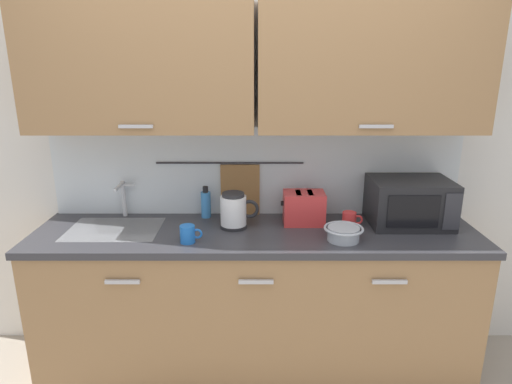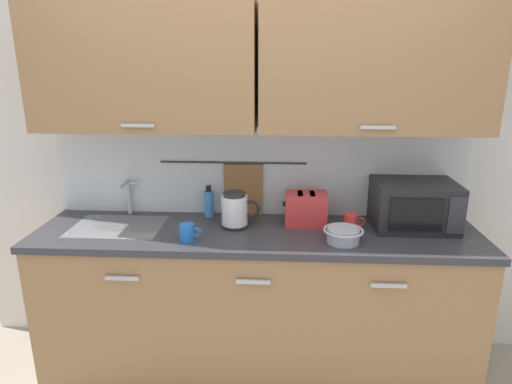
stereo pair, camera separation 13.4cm
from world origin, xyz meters
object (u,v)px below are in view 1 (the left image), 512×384
Objects in this scene: toaster at (305,208)px; mug_by_kettle at (350,220)px; electric_kettle at (235,211)px; mug_near_sink at (189,234)px; mixing_bowl at (344,233)px; microwave at (411,202)px; dish_soap_bottle at (207,204)px.

mug_by_kettle is (0.26, -0.08, -0.05)m from toaster.
mug_near_sink is (-0.24, -0.22, -0.05)m from electric_kettle.
microwave is at bearing 30.46° from mixing_bowl.
toaster reaches higher than mixing_bowl.
electric_kettle is 0.33m from mug_near_sink.
microwave is 1.22m from dish_soap_bottle.
mug_by_kettle is (-0.36, -0.07, -0.09)m from microwave.
toaster is at bearing 178.78° from microwave.
electric_kettle is 1.06× the size of mixing_bowl.
mug_near_sink is at bearing -97.52° from dish_soap_bottle.
electric_kettle reaches higher than mug_near_sink.
mug_near_sink and mug_by_kettle have the same top height.
toaster reaches higher than mug_near_sink.
toaster is 0.27m from mug_by_kettle.
toaster is at bearing -10.11° from dish_soap_bottle.
microwave reaches higher than toaster.
electric_kettle is at bearing 179.22° from mug_by_kettle.
mug_by_kettle is (0.90, 0.21, 0.00)m from mug_near_sink.
electric_kettle is 1.89× the size of mug_by_kettle.
microwave is 2.35× the size of dish_soap_bottle.
toaster reaches higher than mug_by_kettle.
dish_soap_bottle reaches higher than mixing_bowl.
toaster is (0.59, -0.11, 0.01)m from dish_soap_bottle.
microwave is 0.51m from mixing_bowl.
electric_kettle is (-1.03, -0.06, -0.03)m from microwave.
dish_soap_bottle reaches higher than mug_near_sink.
dish_soap_bottle is at bearing 136.20° from electric_kettle.
mug_by_kettle is at bearing -0.78° from electric_kettle.
mixing_bowl is (0.83, 0.03, -0.00)m from mug_near_sink.
toaster is (-0.62, 0.01, -0.04)m from microwave.
dish_soap_bottle is 0.87m from mug_by_kettle.
toaster is at bearing 24.53° from mug_near_sink.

